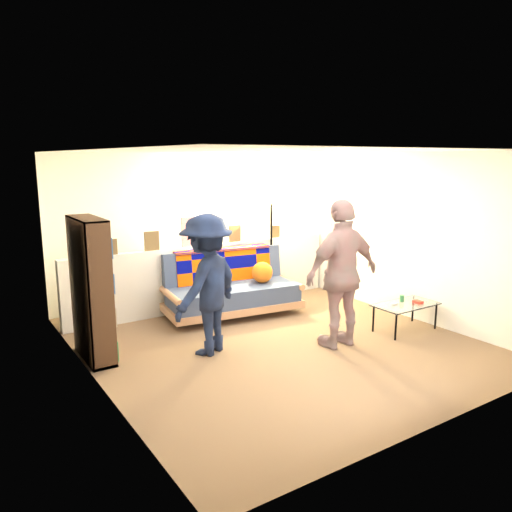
{
  "coord_description": "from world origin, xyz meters",
  "views": [
    {
      "loc": [
        -3.54,
        -4.99,
        2.33
      ],
      "look_at": [
        0.0,
        0.4,
        1.05
      ],
      "focal_mm": 35.0,
      "sensor_mm": 36.0,
      "label": 1
    }
  ],
  "objects_px": {
    "futon_sofa": "(232,288)",
    "bookshelf": "(91,294)",
    "person_left": "(207,285)",
    "coffee_table": "(406,305)",
    "floor_lamp": "(271,229)",
    "person_right": "(342,274)"
  },
  "relations": [
    {
      "from": "floor_lamp",
      "to": "person_right",
      "type": "xyz_separation_m",
      "value": [
        -0.51,
        -2.27,
        -0.26
      ]
    },
    {
      "from": "futon_sofa",
      "to": "floor_lamp",
      "type": "distance_m",
      "value": 1.33
    },
    {
      "from": "coffee_table",
      "to": "futon_sofa",
      "type": "bearing_deg",
      "value": 130.03
    },
    {
      "from": "futon_sofa",
      "to": "coffee_table",
      "type": "distance_m",
      "value": 2.51
    },
    {
      "from": "futon_sofa",
      "to": "floor_lamp",
      "type": "xyz_separation_m",
      "value": [
        1.0,
        0.41,
        0.78
      ]
    },
    {
      "from": "futon_sofa",
      "to": "floor_lamp",
      "type": "bearing_deg",
      "value": 22.41
    },
    {
      "from": "futon_sofa",
      "to": "person_right",
      "type": "distance_m",
      "value": 1.99
    },
    {
      "from": "bookshelf",
      "to": "floor_lamp",
      "type": "bearing_deg",
      "value": 17.03
    },
    {
      "from": "futon_sofa",
      "to": "bookshelf",
      "type": "bearing_deg",
      "value": -165.51
    },
    {
      "from": "futon_sofa",
      "to": "bookshelf",
      "type": "relative_size",
      "value": 1.26
    },
    {
      "from": "person_left",
      "to": "person_right",
      "type": "xyz_separation_m",
      "value": [
        1.49,
        -0.72,
        0.08
      ]
    },
    {
      "from": "bookshelf",
      "to": "coffee_table",
      "type": "distance_m",
      "value": 4.08
    },
    {
      "from": "coffee_table",
      "to": "floor_lamp",
      "type": "relative_size",
      "value": 0.54
    },
    {
      "from": "bookshelf",
      "to": "person_left",
      "type": "relative_size",
      "value": 0.99
    },
    {
      "from": "coffee_table",
      "to": "person_left",
      "type": "height_order",
      "value": "person_left"
    },
    {
      "from": "person_left",
      "to": "coffee_table",
      "type": "bearing_deg",
      "value": 135.37
    },
    {
      "from": "floor_lamp",
      "to": "person_left",
      "type": "height_order",
      "value": "person_left"
    },
    {
      "from": "bookshelf",
      "to": "person_left",
      "type": "bearing_deg",
      "value": -25.37
    },
    {
      "from": "bookshelf",
      "to": "coffee_table",
      "type": "height_order",
      "value": "bookshelf"
    },
    {
      "from": "coffee_table",
      "to": "person_left",
      "type": "distance_m",
      "value": 2.78
    },
    {
      "from": "coffee_table",
      "to": "person_right",
      "type": "relative_size",
      "value": 0.48
    },
    {
      "from": "coffee_table",
      "to": "person_left",
      "type": "bearing_deg",
      "value": 163.36
    }
  ]
}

